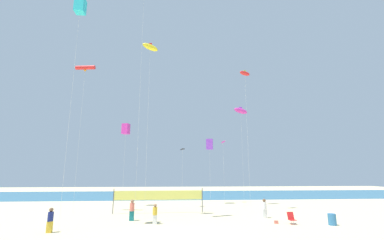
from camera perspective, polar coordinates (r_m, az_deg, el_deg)
ground_plane at (r=17.09m, az=-2.99°, el=-24.95°), size 120.00×120.00×0.00m
ocean_band at (r=49.43m, az=-3.89°, el=-16.12°), size 120.00×20.00×0.01m
beachgoer_white_shirt at (r=25.34m, az=15.70°, el=-18.12°), size 0.38×0.38×1.65m
beachgoer_coral_shirt at (r=23.70m, az=-13.11°, el=-18.65°), size 0.39×0.39×1.72m
beachgoer_navy_shirt at (r=21.11m, az=-28.78°, el=-18.63°), size 0.37×0.37×1.62m
beachgoer_mustard_shirt at (r=21.86m, az=-8.18°, el=-19.69°), size 0.35×0.35×1.54m
folding_beach_chair at (r=23.24m, az=21.07°, el=-19.48°), size 0.52×0.65×0.89m
trash_barrel at (r=23.96m, az=28.51°, el=-18.71°), size 0.60×0.60×0.85m
volleyball_net at (r=27.38m, az=-7.35°, el=-16.32°), size 8.95×0.44×2.40m
beach_handbag at (r=23.01m, az=18.09°, el=-20.63°), size 0.30×0.15×0.24m
kite_red_tube at (r=31.46m, az=-22.47°, el=10.56°), size 2.18×0.73×15.61m
kite_magenta_diamond at (r=36.19m, az=6.81°, el=-4.94°), size 0.77×0.77×8.38m
kite_red_inflatable at (r=31.27m, az=11.56°, el=9.96°), size 1.50×0.97×15.73m
kite_magenta_box at (r=33.58m, az=-14.39°, el=-1.93°), size 1.00×1.00×10.02m
kite_cyan_box at (r=25.22m, az=-23.43°, el=22.03°), size 0.80×0.80×18.18m
kite_magenta_inflatable at (r=34.75m, az=10.69°, el=1.99°), size 2.13×1.13×12.52m
kite_black_diamond at (r=31.41m, az=-2.14°, el=-6.51°), size 0.78×0.78×6.96m
kite_violet_box at (r=34.86m, az=3.89°, el=-5.37°), size 1.03×1.03×8.40m
kite_yellow_inflatable at (r=27.53m, az=-9.20°, el=15.51°), size 1.81×0.99×16.95m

